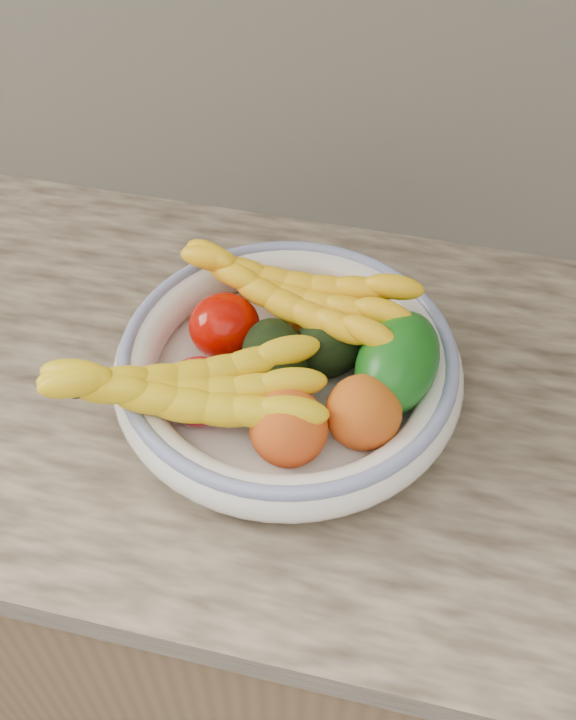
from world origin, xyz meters
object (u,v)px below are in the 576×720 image
at_px(banana_bunch_front, 186,394).
at_px(green_mango, 397,363).
at_px(banana_bunch_back, 293,298).
at_px(fruit_bowl, 288,367).

bearing_deg(banana_bunch_front, green_mango, 7.96).
bearing_deg(banana_bunch_back, fruit_bowl, -70.65).
distance_m(fruit_bowl, green_mango, 0.12).
bearing_deg(green_mango, banana_bunch_front, -147.34).
bearing_deg(banana_bunch_back, green_mango, -13.81).
height_order(fruit_bowl, green_mango, green_mango).
bearing_deg(banana_bunch_front, banana_bunch_back, 46.53).
xyz_separation_m(green_mango, banana_bunch_front, (-0.21, -0.10, 0.01)).
relative_size(green_mango, banana_bunch_back, 0.46).
bearing_deg(fruit_bowl, banana_bunch_front, -134.25).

